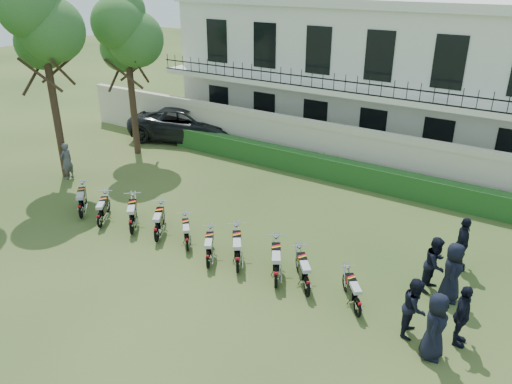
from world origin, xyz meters
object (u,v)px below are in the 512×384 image
tree_west_mid (41,22)px  motorcycle_2 (131,222)px  motorcycle_1 (99,217)px  motorcycle_8 (307,282)px  tree_west_near (126,33)px  motorcycle_6 (237,259)px  motorcycle_5 (208,256)px  officer_1 (415,307)px  officer_2 (462,316)px  officer_4 (435,264)px  officer_5 (462,244)px  inspector (67,161)px  motorcycle_3 (156,230)px  motorcycle_7 (276,273)px  officer_0 (435,326)px  suv (189,124)px  motorcycle_9 (358,303)px  motorcycle_4 (187,240)px  officer_3 (452,272)px  motorcycle_0 (80,207)px

tree_west_mid → motorcycle_2: (6.53, -2.29, -6.17)m
motorcycle_1 → motorcycle_8: size_ratio=1.01×
tree_west_near → motorcycle_6: (10.56, -6.23, -5.39)m
motorcycle_2 → motorcycle_5: size_ratio=1.03×
officer_1 → officer_2: size_ratio=0.97×
motorcycle_2 → officer_4: size_ratio=0.91×
officer_5 → inspector: bearing=86.6°
motorcycle_3 → motorcycle_6: bearing=-34.3°
motorcycle_3 → officer_1: (8.80, 0.12, 0.34)m
motorcycle_7 → officer_0: bearing=-35.9°
suv → officer_1: size_ratio=3.93×
tree_west_mid → motorcycle_8: (13.43, -2.14, -6.20)m
motorcycle_6 → officer_0: size_ratio=0.93×
tree_west_near → inspector: (-0.15, -4.13, -5.05)m
motorcycle_6 → officer_1: officer_1 is taller
motorcycle_3 → officer_2: officer_2 is taller
tree_west_near → motorcycle_6: size_ratio=4.74×
inspector → officer_5: 16.51m
tree_west_mid → officer_1: (16.44, -2.07, -5.85)m
suv → motorcycle_9: bearing=-141.4°
tree_west_near → motorcycle_1: bearing=-54.4°
motorcycle_4 → officer_3: size_ratio=0.72×
inspector → officer_0: 16.93m
motorcycle_4 → officer_4: bearing=-25.5°
motorcycle_6 → motorcycle_8: motorcycle_6 is taller
motorcycle_6 → motorcycle_0: bearing=145.8°
motorcycle_0 → motorcycle_5: motorcycle_0 is taller
motorcycle_6 → motorcycle_7: size_ratio=0.94×
motorcycle_2 → motorcycle_8: (6.89, 0.15, -0.02)m
motorcycle_3 → officer_2: bearing=-31.6°
motorcycle_0 → officer_5: size_ratio=0.82×
officer_0 → officer_2: (0.44, 0.82, -0.05)m
motorcycle_2 → officer_4: officer_4 is taller
motorcycle_0 → officer_2: officer_2 is taller
motorcycle_6 → suv: suv is taller
motorcycle_1 → inspector: bearing=117.9°
motorcycle_6 → motorcycle_7: motorcycle_7 is taller
motorcycle_5 → officer_2: size_ratio=0.89×
officer_5 → tree_west_mid: bearing=86.0°
motorcycle_5 → motorcycle_9: motorcycle_5 is taller
tree_west_mid → inspector: 5.85m
tree_west_near → suv: size_ratio=1.23×
motorcycle_5 → officer_0: (6.95, -0.12, 0.45)m
motorcycle_1 → officer_2: officer_2 is taller
officer_4 → motorcycle_5: bearing=124.6°
motorcycle_6 → officer_0: bearing=-39.9°
motorcycle_4 → tree_west_mid: bearing=124.3°
officer_3 → suv: bearing=53.8°
inspector → officer_1: bearing=79.9°
motorcycle_8 → officer_1: (3.01, 0.07, 0.35)m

